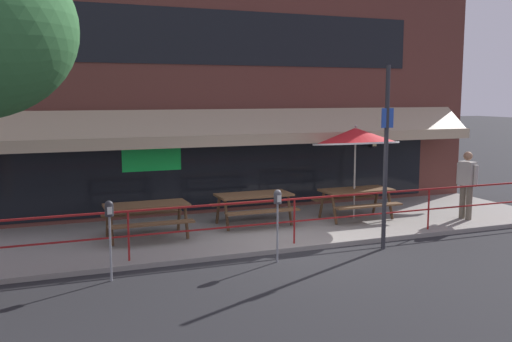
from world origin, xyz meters
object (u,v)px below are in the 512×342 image
picnic_table_centre (254,200)px  picnic_table_right (356,195)px  parking_meter_near (109,216)px  street_sign_pole (386,156)px  picnic_table_left (147,211)px  parking_meter_far (278,204)px  pedestrian_walking (467,181)px  patio_umbrella_right (355,137)px

picnic_table_centre → picnic_table_right: (2.64, -0.32, 0.00)m
parking_meter_near → picnic_table_right: bearing=20.5°
picnic_table_right → street_sign_pole: size_ratio=0.47×
picnic_table_left → street_sign_pole: bearing=-27.3°
picnic_table_right → parking_meter_far: 4.04m
picnic_table_right → parking_meter_near: bearing=-159.5°
picnic_table_right → picnic_table_left: bearing=-179.8°
pedestrian_walking → parking_meter_far: size_ratio=1.20×
pedestrian_walking → parking_meter_near: (-8.95, -1.36, 0.09)m
picnic_table_centre → street_sign_pole: (1.87, -2.67, 1.26)m
picnic_table_right → parking_meter_near: (-6.37, -2.38, 0.44)m
picnic_table_left → picnic_table_centre: same height
picnic_table_left → parking_meter_near: (-1.08, -2.36, 0.44)m
parking_meter_far → parking_meter_near: bearing=179.6°
picnic_table_left → parking_meter_near: size_ratio=1.27×
parking_meter_near → patio_umbrella_right: bearing=21.3°
parking_meter_far → street_sign_pole: 2.59m
picnic_table_centre → street_sign_pole: street_sign_pole is taller
patio_umbrella_right → pedestrian_walking: size_ratio=1.40×
picnic_table_centre → picnic_table_right: size_ratio=1.00×
parking_meter_near → picnic_table_centre: bearing=36.0°
patio_umbrella_right → pedestrian_walking: patio_umbrella_right is taller
picnic_table_centre → picnic_table_left: bearing=-172.7°
picnic_table_centre → patio_umbrella_right: size_ratio=0.75×
pedestrian_walking → street_sign_pole: street_sign_pole is taller
patio_umbrella_right → street_sign_pole: size_ratio=0.63×
picnic_table_left → picnic_table_right: same height
pedestrian_walking → parking_meter_far: bearing=-166.6°
patio_umbrella_right → street_sign_pole: street_sign_pole is taller
patio_umbrella_right → pedestrian_walking: bearing=-23.3°
picnic_table_right → picnic_table_centre: bearing=173.1°
patio_umbrella_right → picnic_table_right: bearing=-90.0°
parking_meter_near → street_sign_pole: street_sign_pole is taller
picnic_table_centre → parking_meter_far: 2.82m
street_sign_pole → picnic_table_centre: bearing=125.1°
pedestrian_walking → street_sign_pole: (-3.35, -1.34, 0.91)m
picnic_table_left → parking_meter_near: parking_meter_near is taller
picnic_table_right → patio_umbrella_right: (0.00, 0.10, 1.47)m
patio_umbrella_right → street_sign_pole: 2.58m
picnic_table_left → picnic_table_right: size_ratio=1.00×
pedestrian_walking → parking_meter_near: 9.05m
patio_umbrella_right → parking_meter_far: bearing=-142.2°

